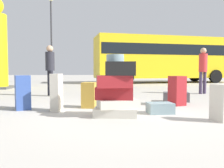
% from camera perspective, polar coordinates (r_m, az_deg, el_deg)
% --- Properties ---
extents(ground_plane, '(80.00, 80.00, 0.00)m').
position_cam_1_polar(ground_plane, '(4.62, 2.82, -7.43)').
color(ground_plane, '#ADA89E').
extents(suitcase_tower, '(0.88, 0.68, 1.16)m').
position_cam_1_polar(suitcase_tower, '(4.35, 1.02, -1.88)').
color(suitcase_tower, beige).
rests_on(suitcase_tower, ground).
extents(suitcase_maroon_white_trunk, '(0.42, 0.43, 0.73)m').
position_cam_1_polar(suitcase_maroon_white_trunk, '(5.98, 15.64, -1.59)').
color(suitcase_maroon_white_trunk, maroon).
rests_on(suitcase_maroon_white_trunk, ground).
extents(suitcase_cream_left_side, '(0.27, 0.33, 0.63)m').
position_cam_1_polar(suitcase_cream_left_side, '(4.35, 24.88, -4.21)').
color(suitcase_cream_left_side, beige).
rests_on(suitcase_cream_left_side, ground).
extents(suitcase_tan_right_side, '(0.37, 0.40, 0.59)m').
position_cam_1_polar(suitcase_tan_right_side, '(5.44, -5.59, -2.69)').
color(suitcase_tan_right_side, '#B28C33').
rests_on(suitcase_tan_right_side, ground).
extents(suitcase_cream_upright_blue, '(0.23, 0.37, 0.79)m').
position_cam_1_polar(suitcase_cream_upright_blue, '(5.09, -13.41, -2.01)').
color(suitcase_cream_upright_blue, beige).
rests_on(suitcase_cream_upright_blue, ground).
extents(suitcase_navy_behind_tower, '(0.43, 0.47, 0.75)m').
position_cam_1_polar(suitcase_navy_behind_tower, '(5.52, -21.02, -1.94)').
color(suitcase_navy_behind_tower, '#334F99').
rests_on(suitcase_navy_behind_tower, ground).
extents(suitcase_slate_foreground_far, '(0.52, 0.40, 0.21)m').
position_cam_1_polar(suitcase_slate_foreground_far, '(4.81, 11.68, -5.78)').
color(suitcase_slate_foreground_far, gray).
rests_on(suitcase_slate_foreground_far, ground).
extents(suitcase_charcoal_foreground_near, '(0.74, 0.49, 0.26)m').
position_cam_1_polar(suitcase_charcoal_foreground_near, '(6.72, 15.41, -3.06)').
color(suitcase_charcoal_foreground_near, '#4C4C51').
rests_on(suitcase_charcoal_foreground_near, ground).
extents(person_bearded_onlooker, '(0.30, 0.31, 1.70)m').
position_cam_1_polar(person_bearded_onlooker, '(8.11, -14.93, 4.32)').
color(person_bearded_onlooker, black).
rests_on(person_bearded_onlooker, ground).
extents(person_tourist_with_camera, '(0.31, 0.30, 1.69)m').
position_cam_1_polar(person_tourist_with_camera, '(9.21, 21.39, 4.01)').
color(person_tourist_with_camera, '#3F334C').
rests_on(person_tourist_with_camera, ground).
extents(parked_bus, '(10.10, 4.15, 3.15)m').
position_cam_1_polar(parked_bus, '(16.97, 12.83, 6.54)').
color(parked_bus, yellow).
rests_on(parked_bus, ground).
extents(lamp_post, '(0.36, 0.36, 6.19)m').
position_cam_1_polar(lamp_post, '(17.88, -14.65, 13.45)').
color(lamp_post, '#333338').
rests_on(lamp_post, ground).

